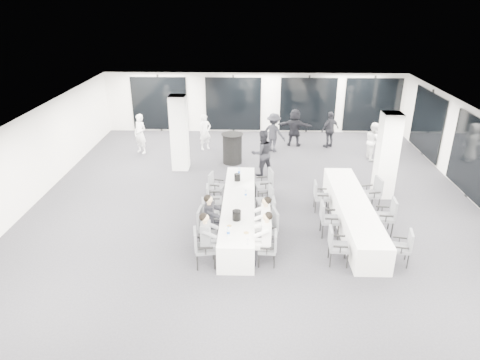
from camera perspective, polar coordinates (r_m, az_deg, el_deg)
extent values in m
cube|color=#252429|center=(13.41, 1.96, -3.73)|extent=(14.00, 16.00, 0.02)
cube|color=white|center=(12.37, 2.14, 7.95)|extent=(14.00, 16.00, 0.02)
cube|color=white|center=(14.55, -26.76, 1.97)|extent=(0.02, 16.00, 2.80)
cube|color=white|center=(20.47, 1.95, 10.24)|extent=(14.00, 0.02, 2.80)
cube|color=black|center=(20.42, 1.95, 10.06)|extent=(13.60, 0.06, 2.50)
cube|color=black|center=(15.47, 28.70, 2.58)|extent=(0.06, 14.00, 2.50)
cube|color=white|center=(16.06, -8.10, 6.21)|extent=(0.60, 0.60, 2.80)
cube|color=white|center=(14.42, 18.99, 3.08)|extent=(0.60, 0.60, 2.80)
cube|color=silver|center=(12.33, -0.18, -4.30)|extent=(0.90, 5.00, 0.75)
cube|color=silver|center=(12.69, 14.76, -4.29)|extent=(0.90, 5.00, 0.75)
cylinder|color=black|center=(16.72, -1.03, 4.22)|extent=(0.74, 0.74, 1.17)
cylinder|color=black|center=(16.54, -1.04, 6.13)|extent=(0.85, 0.85, 0.02)
cube|color=#505257|center=(10.54, -4.66, -9.09)|extent=(0.55, 0.57, 0.08)
cube|color=#505257|center=(10.39, -5.99, -7.86)|extent=(0.14, 0.48, 0.48)
cylinder|color=black|center=(10.85, -5.80, -9.69)|extent=(0.04, 0.04, 0.43)
cylinder|color=black|center=(10.51, -5.70, -10.94)|extent=(0.04, 0.04, 0.43)
cylinder|color=black|center=(10.86, -3.58, -9.56)|extent=(0.04, 0.04, 0.43)
cylinder|color=black|center=(10.52, -3.40, -10.80)|extent=(0.04, 0.04, 0.43)
cube|color=black|center=(10.67, -4.78, -7.54)|extent=(0.36, 0.10, 0.04)
cube|color=black|center=(10.23, -4.61, -9.04)|extent=(0.36, 0.10, 0.04)
cube|color=#505257|center=(11.37, -4.15, -6.34)|extent=(0.55, 0.56, 0.09)
cube|color=#505257|center=(11.28, -5.38, -4.98)|extent=(0.12, 0.50, 0.49)
cylinder|color=black|center=(11.73, -4.94, -6.86)|extent=(0.04, 0.04, 0.44)
cylinder|color=black|center=(11.37, -5.40, -7.94)|extent=(0.04, 0.04, 0.44)
cylinder|color=black|center=(11.65, -2.86, -7.02)|extent=(0.04, 0.04, 0.44)
cylinder|color=black|center=(11.29, -3.25, -8.12)|extent=(0.04, 0.04, 0.44)
cube|color=black|center=(11.51, -3.91, -4.89)|extent=(0.37, 0.08, 0.04)
cube|color=black|center=(11.05, -4.46, -6.21)|extent=(0.37, 0.08, 0.04)
cube|color=#505257|center=(12.01, -3.83, -4.78)|extent=(0.53, 0.55, 0.08)
cube|color=#505257|center=(11.87, -4.92, -3.70)|extent=(0.14, 0.46, 0.46)
cylinder|color=black|center=(12.29, -4.80, -5.40)|extent=(0.04, 0.04, 0.41)
cylinder|color=black|center=(11.94, -4.68, -6.32)|extent=(0.04, 0.04, 0.41)
cylinder|color=black|center=(12.31, -2.94, -5.28)|extent=(0.04, 0.04, 0.41)
cylinder|color=black|center=(11.96, -2.76, -6.20)|extent=(0.04, 0.04, 0.41)
cube|color=black|center=(12.15, -3.94, -3.52)|extent=(0.34, 0.10, 0.04)
cube|color=black|center=(11.71, -3.75, -4.63)|extent=(0.34, 0.10, 0.04)
cube|color=#505257|center=(12.92, -3.42, -2.70)|extent=(0.47, 0.48, 0.08)
cube|color=#505257|center=(12.81, -4.38, -1.68)|extent=(0.08, 0.44, 0.44)
cylinder|color=black|center=(13.20, -4.20, -3.25)|extent=(0.03, 0.03, 0.39)
cylinder|color=black|center=(12.86, -4.26, -4.02)|extent=(0.03, 0.03, 0.39)
cylinder|color=black|center=(13.19, -2.55, -3.23)|extent=(0.03, 0.03, 0.39)
cylinder|color=black|center=(12.85, -2.56, -4.00)|extent=(0.03, 0.03, 0.39)
cube|color=black|center=(13.06, -3.41, -1.60)|extent=(0.33, 0.06, 0.04)
cube|color=black|center=(12.63, -3.46, -2.52)|extent=(0.33, 0.06, 0.04)
cube|color=#505257|center=(13.80, -3.08, -0.95)|extent=(0.51, 0.53, 0.07)
cube|color=#505257|center=(13.76, -3.91, 0.09)|extent=(0.15, 0.43, 0.42)
cylinder|color=black|center=(14.11, -3.55, -1.40)|extent=(0.03, 0.03, 0.38)
cylinder|color=black|center=(13.79, -4.02, -2.02)|extent=(0.03, 0.03, 0.38)
cylinder|color=black|center=(14.01, -2.11, -1.56)|extent=(0.03, 0.03, 0.38)
cylinder|color=black|center=(13.69, -2.55, -2.20)|extent=(0.03, 0.03, 0.38)
cube|color=black|center=(13.94, -2.81, 0.02)|extent=(0.31, 0.11, 0.04)
cube|color=black|center=(13.54, -3.39, -0.74)|extent=(0.31, 0.11, 0.04)
cube|color=#505257|center=(10.60, 3.59, -9.17)|extent=(0.45, 0.47, 0.08)
cube|color=#505257|center=(10.46, 4.77, -8.03)|extent=(0.07, 0.43, 0.43)
cylinder|color=black|center=(10.57, 4.59, -10.79)|extent=(0.03, 0.03, 0.38)
cylinder|color=black|center=(10.88, 4.57, -9.67)|extent=(0.03, 0.03, 0.38)
cylinder|color=black|center=(10.57, 2.52, -10.74)|extent=(0.03, 0.03, 0.38)
cylinder|color=black|center=(10.88, 2.57, -9.62)|extent=(0.03, 0.03, 0.38)
cube|color=black|center=(10.31, 3.60, -9.13)|extent=(0.32, 0.05, 0.04)
cube|color=black|center=(10.71, 3.63, -7.77)|extent=(0.32, 0.05, 0.04)
cube|color=#505257|center=(11.26, 3.48, -6.60)|extent=(0.61, 0.62, 0.09)
cube|color=#505257|center=(11.17, 4.71, -5.16)|extent=(0.18, 0.50, 0.50)
cylinder|color=black|center=(11.27, 4.81, -8.20)|extent=(0.04, 0.04, 0.45)
cylinder|color=black|center=(11.63, 4.23, -7.09)|extent=(0.04, 0.04, 0.45)
cylinder|color=black|center=(11.17, 2.63, -8.45)|extent=(0.04, 0.04, 0.45)
cylinder|color=black|center=(11.53, 2.12, -7.32)|extent=(0.04, 0.04, 0.45)
cube|color=black|center=(10.94, 3.86, -6.47)|extent=(0.37, 0.13, 0.04)
cube|color=black|center=(11.40, 3.16, -5.12)|extent=(0.37, 0.13, 0.04)
cube|color=#505257|center=(11.92, 3.38, -4.86)|extent=(0.51, 0.53, 0.08)
cube|color=#505257|center=(11.80, 4.54, -3.63)|extent=(0.09, 0.49, 0.49)
cylinder|color=black|center=(11.88, 4.45, -6.42)|extent=(0.04, 0.04, 0.43)
cylinder|color=black|center=(12.24, 4.26, -5.43)|extent=(0.04, 0.04, 0.43)
cylinder|color=black|center=(11.85, 2.41, -6.46)|extent=(0.04, 0.04, 0.43)
cylinder|color=black|center=(12.21, 2.28, -5.47)|extent=(0.04, 0.04, 0.43)
cube|color=black|center=(11.60, 3.50, -4.70)|extent=(0.36, 0.06, 0.04)
cube|color=black|center=(12.07, 3.30, -3.51)|extent=(0.36, 0.06, 0.04)
cube|color=#505257|center=(12.88, 3.25, -2.83)|extent=(0.52, 0.54, 0.07)
cube|color=#505257|center=(12.82, 4.16, -1.73)|extent=(0.16, 0.43, 0.43)
cylinder|color=black|center=(12.87, 4.25, -4.02)|extent=(0.03, 0.03, 0.38)
cylinder|color=black|center=(13.19, 3.80, -3.28)|extent=(0.03, 0.03, 0.38)
cylinder|color=black|center=(12.78, 2.65, -4.19)|extent=(0.03, 0.03, 0.38)
cylinder|color=black|center=(13.10, 2.23, -3.45)|extent=(0.03, 0.03, 0.38)
cube|color=black|center=(12.61, 3.55, -2.64)|extent=(0.32, 0.11, 0.04)
cube|color=black|center=(13.01, 3.00, -1.76)|extent=(0.32, 0.11, 0.04)
cube|color=#505257|center=(13.75, 3.16, -0.74)|extent=(0.59, 0.61, 0.09)
cube|color=#505257|center=(13.69, 4.15, 0.44)|extent=(0.17, 0.50, 0.49)
cylinder|color=black|center=(13.72, 4.22, -2.03)|extent=(0.04, 0.04, 0.44)
cylinder|color=black|center=(14.10, 3.78, -1.29)|extent=(0.04, 0.04, 0.44)
cylinder|color=black|center=(13.62, 2.48, -2.19)|extent=(0.04, 0.04, 0.44)
cylinder|color=black|center=(14.00, 2.08, -1.43)|extent=(0.04, 0.04, 0.44)
cube|color=black|center=(13.44, 3.45, -0.50)|extent=(0.37, 0.12, 0.04)
cube|color=black|center=(13.91, 2.92, 0.39)|extent=(0.37, 0.12, 0.04)
cube|color=#505257|center=(10.86, 13.03, -8.71)|extent=(0.50, 0.52, 0.08)
cube|color=#505257|center=(10.68, 11.98, -7.45)|extent=(0.09, 0.47, 0.47)
cylinder|color=black|center=(11.13, 11.75, -9.22)|extent=(0.04, 0.04, 0.42)
cylinder|color=black|center=(10.79, 11.96, -10.38)|extent=(0.04, 0.04, 0.42)
cylinder|color=black|center=(11.19, 13.83, -9.25)|extent=(0.04, 0.04, 0.42)
cylinder|color=black|center=(10.85, 14.11, -10.41)|extent=(0.04, 0.04, 0.42)
cube|color=black|center=(10.98, 12.96, -7.25)|extent=(0.35, 0.06, 0.04)
cube|color=black|center=(10.55, 13.28, -8.66)|extent=(0.35, 0.06, 0.04)
cube|color=#505257|center=(11.99, 11.88, -5.23)|extent=(0.48, 0.50, 0.08)
cube|color=#505257|center=(11.82, 10.90, -4.03)|extent=(0.07, 0.48, 0.48)
cylinder|color=black|center=(12.26, 10.68, -5.80)|extent=(0.04, 0.04, 0.43)
cylinder|color=black|center=(11.90, 10.94, -6.78)|extent=(0.04, 0.04, 0.43)
cylinder|color=black|center=(12.33, 12.60, -5.80)|extent=(0.04, 0.04, 0.43)
cylinder|color=black|center=(11.97, 12.92, -6.77)|extent=(0.04, 0.04, 0.43)
cube|color=black|center=(12.13, 11.77, -3.90)|extent=(0.35, 0.05, 0.04)
cube|color=black|center=(11.68, 12.14, -5.08)|extent=(0.35, 0.05, 0.04)
cube|color=#505257|center=(13.29, 10.85, -2.25)|extent=(0.47, 0.48, 0.08)
cube|color=#505257|center=(13.16, 10.01, -1.20)|extent=(0.07, 0.45, 0.45)
cylinder|color=black|center=(13.55, 9.86, -2.79)|extent=(0.04, 0.04, 0.40)
cylinder|color=black|center=(13.20, 10.02, -3.54)|extent=(0.04, 0.04, 0.40)
cylinder|color=black|center=(13.60, 11.50, -2.82)|extent=(0.04, 0.04, 0.40)
cylinder|color=black|center=(13.25, 11.70, -3.57)|extent=(0.04, 0.04, 0.40)
cube|color=black|center=(13.44, 10.79, -1.16)|extent=(0.33, 0.05, 0.04)
cube|color=black|center=(13.00, 11.02, -2.06)|extent=(0.33, 0.05, 0.04)
cube|color=#505257|center=(11.29, 20.55, -8.50)|extent=(0.52, 0.54, 0.08)
cube|color=#505257|center=(11.20, 21.81, -7.45)|extent=(0.14, 0.44, 0.44)
cylinder|color=black|center=(11.29, 21.45, -10.09)|extent=(0.03, 0.03, 0.39)
cylinder|color=black|center=(11.61, 21.22, -9.05)|extent=(0.03, 0.03, 0.39)
cylinder|color=black|center=(11.23, 19.51, -9.97)|extent=(0.03, 0.03, 0.39)
cylinder|color=black|center=(11.55, 19.33, -8.93)|extent=(0.03, 0.03, 0.39)
cube|color=black|center=(11.01, 20.80, -8.44)|extent=(0.33, 0.10, 0.04)
cube|color=black|center=(11.42, 20.54, -7.18)|extent=(0.33, 0.10, 0.04)
cube|color=#505257|center=(12.47, 18.59, -4.71)|extent=(0.54, 0.56, 0.09)
cube|color=#505257|center=(12.40, 19.85, -3.54)|extent=(0.11, 0.50, 0.50)
cylinder|color=black|center=(12.46, 19.60, -6.29)|extent=(0.04, 0.04, 0.45)
cylinder|color=black|center=(12.83, 19.21, -5.33)|extent=(0.04, 0.04, 0.45)
cylinder|color=black|center=(12.36, 17.63, -6.25)|extent=(0.04, 0.04, 0.45)
cylinder|color=black|center=(12.74, 17.29, -5.28)|extent=(0.04, 0.04, 0.45)
cube|color=black|center=(12.15, 18.94, -4.55)|extent=(0.37, 0.07, 0.04)
cube|color=black|center=(12.62, 18.47, -3.39)|extent=(0.37, 0.07, 0.04)
cube|color=#505257|center=(13.73, 16.96, -1.85)|extent=(0.58, 0.60, 0.09)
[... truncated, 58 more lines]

